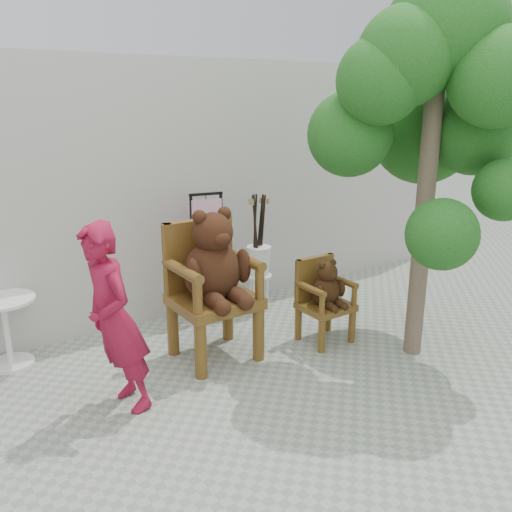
{
  "coord_description": "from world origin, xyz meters",
  "views": [
    {
      "loc": [
        -2.77,
        -3.06,
        2.58
      ],
      "look_at": [
        0.32,
        1.49,
        0.95
      ],
      "focal_mm": 38.0,
      "sensor_mm": 36.0,
      "label": 1
    }
  ],
  "objects_px": {
    "chair_big": "(212,273)",
    "tree": "(431,103)",
    "chair_small": "(324,292)",
    "person": "(115,320)",
    "stool_bucket": "(259,260)",
    "cafe_table": "(6,324)",
    "display_stand": "(208,270)"
  },
  "relations": [
    {
      "from": "chair_big",
      "to": "tree",
      "type": "bearing_deg",
      "value": -29.36
    },
    {
      "from": "chair_small",
      "to": "person",
      "type": "bearing_deg",
      "value": -178.02
    },
    {
      "from": "chair_big",
      "to": "stool_bucket",
      "type": "height_order",
      "value": "chair_big"
    },
    {
      "from": "chair_small",
      "to": "tree",
      "type": "bearing_deg",
      "value": -46.75
    },
    {
      "from": "cafe_table",
      "to": "tree",
      "type": "height_order",
      "value": "tree"
    },
    {
      "from": "chair_big",
      "to": "person",
      "type": "distance_m",
      "value": 1.24
    },
    {
      "from": "chair_small",
      "to": "stool_bucket",
      "type": "bearing_deg",
      "value": 94.09
    },
    {
      "from": "chair_big",
      "to": "tree",
      "type": "distance_m",
      "value": 2.64
    },
    {
      "from": "chair_big",
      "to": "display_stand",
      "type": "bearing_deg",
      "value": 63.41
    },
    {
      "from": "chair_big",
      "to": "stool_bucket",
      "type": "relative_size",
      "value": 1.07
    },
    {
      "from": "stool_bucket",
      "to": "chair_big",
      "type": "bearing_deg",
      "value": -144.41
    },
    {
      "from": "chair_small",
      "to": "tree",
      "type": "relative_size",
      "value": 0.25
    },
    {
      "from": "person",
      "to": "cafe_table",
      "type": "xyz_separation_m",
      "value": [
        -0.62,
        1.38,
        -0.39
      ]
    },
    {
      "from": "chair_small",
      "to": "display_stand",
      "type": "distance_m",
      "value": 1.48
    },
    {
      "from": "cafe_table",
      "to": "tree",
      "type": "xyz_separation_m",
      "value": [
        3.6,
        -1.98,
        2.07
      ]
    },
    {
      "from": "cafe_table",
      "to": "stool_bucket",
      "type": "height_order",
      "value": "stool_bucket"
    },
    {
      "from": "cafe_table",
      "to": "stool_bucket",
      "type": "relative_size",
      "value": 0.48
    },
    {
      "from": "stool_bucket",
      "to": "chair_small",
      "type": "bearing_deg",
      "value": -85.91
    },
    {
      "from": "cafe_table",
      "to": "stool_bucket",
      "type": "bearing_deg",
      "value": -3.4
    },
    {
      "from": "person",
      "to": "cafe_table",
      "type": "height_order",
      "value": "person"
    },
    {
      "from": "chair_big",
      "to": "stool_bucket",
      "type": "bearing_deg",
      "value": 35.59
    },
    {
      "from": "display_stand",
      "to": "tree",
      "type": "xyz_separation_m",
      "value": [
        1.34,
        -1.98,
        1.93
      ]
    },
    {
      "from": "cafe_table",
      "to": "display_stand",
      "type": "distance_m",
      "value": 2.27
    },
    {
      "from": "display_stand",
      "to": "stool_bucket",
      "type": "xyz_separation_m",
      "value": [
        0.62,
        -0.17,
        0.06
      ]
    },
    {
      "from": "cafe_table",
      "to": "tree",
      "type": "bearing_deg",
      "value": -28.81
    },
    {
      "from": "stool_bucket",
      "to": "cafe_table",
      "type": "bearing_deg",
      "value": 176.6
    },
    {
      "from": "chair_small",
      "to": "cafe_table",
      "type": "bearing_deg",
      "value": 156.28
    },
    {
      "from": "chair_big",
      "to": "chair_small",
      "type": "height_order",
      "value": "chair_big"
    },
    {
      "from": "person",
      "to": "stool_bucket",
      "type": "distance_m",
      "value": 2.57
    },
    {
      "from": "chair_small",
      "to": "cafe_table",
      "type": "xyz_separation_m",
      "value": [
        -2.96,
        1.3,
        -0.11
      ]
    },
    {
      "from": "chair_small",
      "to": "cafe_table",
      "type": "distance_m",
      "value": 3.24
    },
    {
      "from": "tree",
      "to": "display_stand",
      "type": "bearing_deg",
      "value": 124.13
    }
  ]
}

